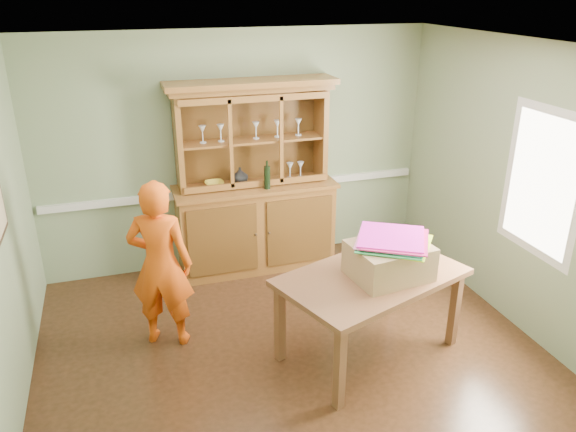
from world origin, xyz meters
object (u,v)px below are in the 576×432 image
object	(u,v)px
china_hutch	(255,205)
person	(160,265)
cardboard_box	(389,260)
dining_table	(371,284)

from	to	relation	value
china_hutch	person	distance (m)	1.71
china_hutch	cardboard_box	size ratio (longest dim) A/B	3.40
cardboard_box	china_hutch	bearing A→B (deg)	108.26
dining_table	cardboard_box	xyz separation A→B (m)	(0.12, -0.07, 0.24)
cardboard_box	person	distance (m)	2.03
china_hutch	person	xyz separation A→B (m)	(-1.19, -1.23, 0.03)
cardboard_box	dining_table	bearing A→B (deg)	151.58
person	china_hutch	bearing A→B (deg)	-112.99
cardboard_box	person	xyz separation A→B (m)	(-1.86, 0.80, -0.15)
person	cardboard_box	bearing A→B (deg)	177.79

